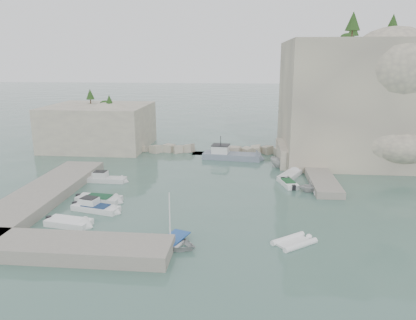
# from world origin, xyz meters

# --- Properties ---
(ground) EXTENTS (400.00, 400.00, 0.00)m
(ground) POSITION_xyz_m (0.00, 0.00, 0.00)
(ground) COLOR #496E62
(ground) RESTS_ON ground
(cliff_east) EXTENTS (26.00, 22.00, 17.00)m
(cliff_east) POSITION_xyz_m (23.00, 23.00, 8.50)
(cliff_east) COLOR beige
(cliff_east) RESTS_ON ground
(cliff_terrace) EXTENTS (8.00, 10.00, 2.50)m
(cliff_terrace) POSITION_xyz_m (13.00, 18.00, 1.25)
(cliff_terrace) COLOR beige
(cliff_terrace) RESTS_ON ground
(outcrop_west) EXTENTS (16.00, 14.00, 7.00)m
(outcrop_west) POSITION_xyz_m (-20.00, 25.00, 3.50)
(outcrop_west) COLOR beige
(outcrop_west) RESTS_ON ground
(quay_west) EXTENTS (5.00, 24.00, 1.10)m
(quay_west) POSITION_xyz_m (-17.00, -1.00, 0.55)
(quay_west) COLOR #9E9689
(quay_west) RESTS_ON ground
(quay_south) EXTENTS (18.00, 4.00, 1.10)m
(quay_south) POSITION_xyz_m (-10.00, -12.50, 0.55)
(quay_south) COLOR #9E9689
(quay_south) RESTS_ON ground
(ledge_east) EXTENTS (3.00, 16.00, 0.80)m
(ledge_east) POSITION_xyz_m (13.50, 10.00, 0.40)
(ledge_east) COLOR #9E9689
(ledge_east) RESTS_ON ground
(breakwater) EXTENTS (28.00, 3.00, 1.40)m
(breakwater) POSITION_xyz_m (-1.00, 22.00, 0.70)
(breakwater) COLOR beige
(breakwater) RESTS_ON ground
(motorboat_a) EXTENTS (5.25, 1.67, 1.40)m
(motorboat_a) POSITION_xyz_m (-12.37, 5.92, 0.00)
(motorboat_a) COLOR silver
(motorboat_a) RESTS_ON ground
(motorboat_c) EXTENTS (5.26, 2.48, 0.70)m
(motorboat_c) POSITION_xyz_m (-10.77, -0.91, 0.00)
(motorboat_c) COLOR silver
(motorboat_c) RESTS_ON ground
(motorboat_e) EXTENTS (4.66, 2.58, 0.70)m
(motorboat_e) POSITION_xyz_m (-11.27, -7.16, 0.00)
(motorboat_e) COLOR white
(motorboat_e) RESTS_ON ground
(motorboat_d) EXTENTS (5.48, 2.81, 1.40)m
(motorboat_d) POSITION_xyz_m (-10.13, -3.52, 0.00)
(motorboat_d) COLOR white
(motorboat_d) RESTS_ON ground
(rowboat) EXTENTS (5.36, 4.59, 0.94)m
(rowboat) POSITION_xyz_m (-1.42, -10.41, 0.00)
(rowboat) COLOR silver
(rowboat) RESTS_ON ground
(inflatable_dinghy) EXTENTS (4.04, 3.72, 0.44)m
(inflatable_dinghy) POSITION_xyz_m (8.43, -9.01, 0.00)
(inflatable_dinghy) COLOR white
(inflatable_dinghy) RESTS_ON ground
(tender_east_a) EXTENTS (3.39, 3.05, 1.58)m
(tender_east_a) POSITION_xyz_m (11.73, 4.46, 0.00)
(tender_east_a) COLOR silver
(tender_east_a) RESTS_ON ground
(tender_east_b) EXTENTS (2.34, 4.27, 0.70)m
(tender_east_b) POSITION_xyz_m (9.41, 6.58, 0.00)
(tender_east_b) COLOR white
(tender_east_b) RESTS_ON ground
(tender_east_c) EXTENTS (3.72, 5.26, 0.70)m
(tender_east_c) POSITION_xyz_m (9.94, 9.97, 0.00)
(tender_east_c) COLOR silver
(tender_east_c) RESTS_ON ground
(tender_east_d) EXTENTS (4.88, 3.17, 1.77)m
(tender_east_d) POSITION_xyz_m (9.91, 14.12, 0.00)
(tender_east_d) COLOR silver
(tender_east_d) RESTS_ON ground
(work_boat) EXTENTS (9.58, 3.83, 2.20)m
(work_boat) POSITION_xyz_m (2.31, 18.77, 0.00)
(work_boat) COLOR slate
(work_boat) RESTS_ON ground
(rowboat_mast) EXTENTS (0.10, 0.10, 4.20)m
(rowboat_mast) POSITION_xyz_m (-1.42, -10.41, 2.57)
(rowboat_mast) COLOR white
(rowboat_mast) RESTS_ON rowboat
(vegetation) EXTENTS (53.48, 13.88, 13.40)m
(vegetation) POSITION_xyz_m (17.83, 24.40, 17.93)
(vegetation) COLOR #1E4219
(vegetation) RESTS_ON ground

